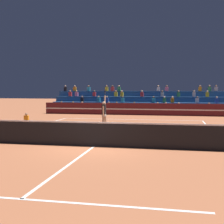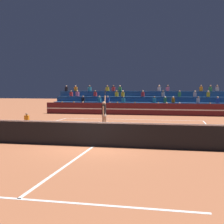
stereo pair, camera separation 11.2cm
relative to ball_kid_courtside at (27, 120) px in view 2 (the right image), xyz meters
name	(u,v)px [view 2 (the right image)]	position (x,y,z in m)	size (l,w,h in m)	color
ground_plane	(93,147)	(6.34, -6.54, -0.33)	(120.00, 120.00, 0.00)	#AD603D
court_lines	(93,147)	(6.34, -6.54, -0.33)	(11.10, 23.90, 0.01)	white
tennis_net	(93,134)	(6.34, -6.54, 0.21)	(12.00, 0.10, 1.10)	slate
sponsor_banner_wall	(138,109)	(6.34, 9.64, 0.22)	(18.00, 0.26, 1.10)	#51191E
bleacher_stand	(142,104)	(6.33, 12.80, 0.51)	(18.09, 3.80, 2.83)	navy
ball_kid_courtside	(27,120)	(0.00, 0.00, 0.00)	(0.30, 0.36, 0.84)	black
tennis_player	(104,114)	(5.64, -1.43, 0.66)	(0.33, 0.92, 2.50)	tan
tennis_ball	(88,126)	(4.13, 0.33, -0.30)	(0.07, 0.07, 0.07)	#C6DB33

